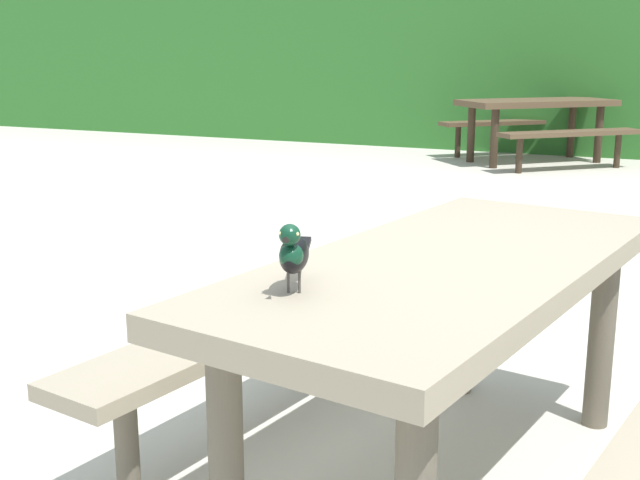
# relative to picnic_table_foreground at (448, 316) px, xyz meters

# --- Properties ---
(ground_plane) EXTENTS (60.00, 60.00, 0.00)m
(ground_plane) POSITION_rel_picnic_table_foreground_xyz_m (-0.10, 0.05, -0.56)
(ground_plane) COLOR beige
(picnic_table_foreground) EXTENTS (1.94, 1.96, 0.74)m
(picnic_table_foreground) POSITION_rel_picnic_table_foreground_xyz_m (0.00, 0.00, 0.00)
(picnic_table_foreground) COLOR gray
(picnic_table_foreground) RESTS_ON ground
(bird_grackle) EXTENTS (0.12, 0.28, 0.18)m
(bird_grackle) POSITION_rel_picnic_table_foreground_xyz_m (-0.25, -0.52, 0.29)
(bird_grackle) COLOR black
(bird_grackle) RESTS_ON picnic_table_foreground
(picnic_table_mid_left) EXTENTS (2.40, 2.40, 0.74)m
(picnic_table_mid_left) POSITION_rel_picnic_table_foreground_xyz_m (-1.16, 7.61, 0.00)
(picnic_table_mid_left) COLOR brown
(picnic_table_mid_left) RESTS_ON ground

